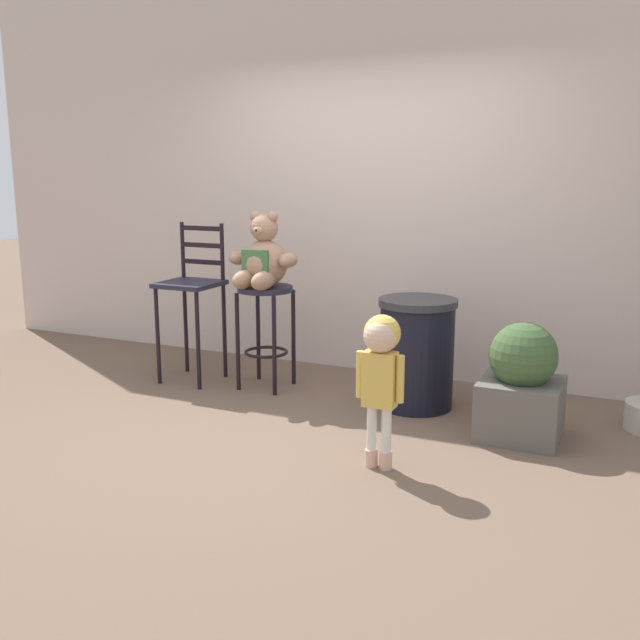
{
  "coord_description": "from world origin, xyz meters",
  "views": [
    {
      "loc": [
        2.06,
        -3.81,
        1.63
      ],
      "look_at": [
        0.13,
        0.39,
        0.66
      ],
      "focal_mm": 40.43,
      "sensor_mm": 36.0,
      "label": 1
    }
  ],
  "objects_px": {
    "child_walking": "(381,358)",
    "trash_bin": "(417,353)",
    "bar_stool_with_teddy": "(266,315)",
    "teddy_bear": "(263,260)",
    "planter_with_shrub": "(522,385)",
    "bar_chair_empty": "(192,291)"
  },
  "relations": [
    {
      "from": "child_walking",
      "to": "trash_bin",
      "type": "bearing_deg",
      "value": 89.05
    },
    {
      "from": "bar_stool_with_teddy",
      "to": "teddy_bear",
      "type": "height_order",
      "value": "teddy_bear"
    },
    {
      "from": "trash_bin",
      "to": "child_walking",
      "type": "bearing_deg",
      "value": -83.06
    },
    {
      "from": "bar_stool_with_teddy",
      "to": "trash_bin",
      "type": "xyz_separation_m",
      "value": [
        1.18,
        0.03,
        -0.18
      ]
    },
    {
      "from": "bar_stool_with_teddy",
      "to": "trash_bin",
      "type": "bearing_deg",
      "value": 1.37
    },
    {
      "from": "child_walking",
      "to": "planter_with_shrub",
      "type": "bearing_deg",
      "value": 43.88
    },
    {
      "from": "teddy_bear",
      "to": "bar_stool_with_teddy",
      "type": "bearing_deg",
      "value": 90.0
    },
    {
      "from": "trash_bin",
      "to": "bar_stool_with_teddy",
      "type": "bearing_deg",
      "value": -178.63
    },
    {
      "from": "teddy_bear",
      "to": "trash_bin",
      "type": "distance_m",
      "value": 1.32
    },
    {
      "from": "bar_stool_with_teddy",
      "to": "bar_chair_empty",
      "type": "height_order",
      "value": "bar_chair_empty"
    },
    {
      "from": "teddy_bear",
      "to": "bar_chair_empty",
      "type": "distance_m",
      "value": 0.68
    },
    {
      "from": "trash_bin",
      "to": "planter_with_shrub",
      "type": "xyz_separation_m",
      "value": [
        0.77,
        -0.31,
        -0.05
      ]
    },
    {
      "from": "planter_with_shrub",
      "to": "teddy_bear",
      "type": "bearing_deg",
      "value": 172.62
    },
    {
      "from": "teddy_bear",
      "to": "trash_bin",
      "type": "height_order",
      "value": "teddy_bear"
    },
    {
      "from": "bar_chair_empty",
      "to": "child_walking",
      "type": "bearing_deg",
      "value": -28.02
    },
    {
      "from": "bar_chair_empty",
      "to": "planter_with_shrub",
      "type": "distance_m",
      "value": 2.6
    },
    {
      "from": "trash_bin",
      "to": "bar_chair_empty",
      "type": "bearing_deg",
      "value": -177.33
    },
    {
      "from": "child_walking",
      "to": "planter_with_shrub",
      "type": "height_order",
      "value": "child_walking"
    },
    {
      "from": "bar_stool_with_teddy",
      "to": "trash_bin",
      "type": "relative_size",
      "value": 1.02
    },
    {
      "from": "teddy_bear",
      "to": "bar_chair_empty",
      "type": "bearing_deg",
      "value": -177.5
    },
    {
      "from": "trash_bin",
      "to": "planter_with_shrub",
      "type": "relative_size",
      "value": 1.05
    },
    {
      "from": "teddy_bear",
      "to": "child_walking",
      "type": "relative_size",
      "value": 0.64
    }
  ]
}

